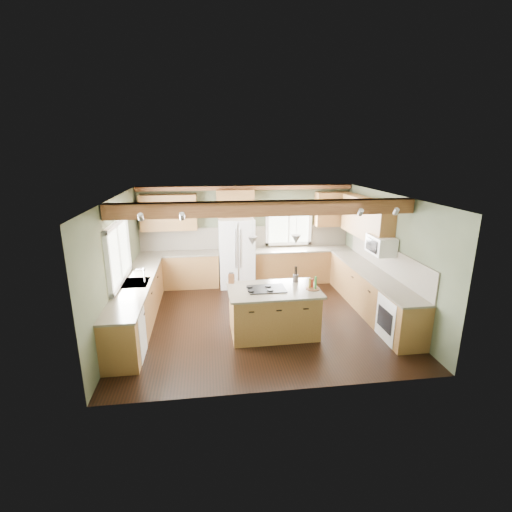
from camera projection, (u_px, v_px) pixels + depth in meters
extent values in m
plane|color=black|center=(259.00, 318.00, 7.94)|extent=(5.60, 5.60, 0.00)
plane|color=silver|center=(260.00, 197.00, 7.22)|extent=(5.60, 5.60, 0.00)
plane|color=#404833|center=(246.00, 234.00, 9.96)|extent=(5.60, 0.00, 5.60)
plane|color=#404833|center=(117.00, 266.00, 7.22)|extent=(0.00, 5.00, 5.00)
plane|color=#404833|center=(389.00, 255.00, 7.93)|extent=(0.00, 5.00, 5.00)
cube|color=#542918|center=(265.00, 208.00, 6.62)|extent=(5.55, 0.26, 0.26)
cube|color=#542918|center=(246.00, 188.00, 9.52)|extent=(5.55, 0.20, 0.10)
cube|color=brown|center=(246.00, 237.00, 9.97)|extent=(5.58, 0.03, 0.58)
cube|color=brown|center=(386.00, 259.00, 8.00)|extent=(0.03, 3.70, 0.58)
cube|color=brown|center=(180.00, 270.00, 9.68)|extent=(2.02, 0.60, 0.88)
cube|color=#50473B|center=(179.00, 254.00, 9.56)|extent=(2.06, 0.64, 0.04)
cube|color=brown|center=(302.00, 266.00, 10.10)|extent=(2.62, 0.60, 0.88)
cube|color=#50473B|center=(303.00, 249.00, 9.97)|extent=(2.66, 0.64, 0.04)
cube|color=brown|center=(138.00, 305.00, 7.55)|extent=(0.60, 3.70, 0.88)
cube|color=#50473B|center=(136.00, 283.00, 7.42)|extent=(0.64, 3.74, 0.04)
cube|color=brown|center=(371.00, 293.00, 8.18)|extent=(0.60, 3.70, 0.88)
cube|color=#50473B|center=(373.00, 273.00, 8.05)|extent=(0.64, 3.74, 0.04)
cube|color=brown|center=(169.00, 213.00, 9.36)|extent=(1.40, 0.35, 0.90)
cube|color=brown|center=(235.00, 203.00, 9.52)|extent=(0.96, 0.35, 0.70)
cube|color=brown|center=(366.00, 218.00, 8.59)|extent=(0.35, 2.20, 0.90)
cube|color=brown|center=(332.00, 209.00, 9.91)|extent=(0.90, 0.35, 0.90)
cube|color=white|center=(118.00, 253.00, 7.20)|extent=(0.04, 1.60, 1.05)
cube|color=white|center=(289.00, 224.00, 10.02)|extent=(1.10, 0.04, 1.00)
cube|color=#262628|center=(136.00, 283.00, 7.42)|extent=(0.50, 0.65, 0.03)
cylinder|color=#B2B2B7|center=(144.00, 276.00, 7.40)|extent=(0.02, 0.02, 0.28)
cube|color=white|center=(125.00, 335.00, 6.31)|extent=(0.60, 0.60, 0.84)
cube|color=white|center=(400.00, 319.00, 6.94)|extent=(0.60, 0.72, 0.84)
cube|color=white|center=(381.00, 245.00, 7.79)|extent=(0.40, 0.70, 0.38)
cone|color=#B2B2B7|center=(252.00, 241.00, 6.74)|extent=(0.18, 0.18, 0.16)
cone|color=#B2B2B7|center=(296.00, 239.00, 6.86)|extent=(0.18, 0.18, 0.16)
cube|color=white|center=(237.00, 252.00, 9.67)|extent=(0.90, 0.74, 1.80)
cube|color=brown|center=(273.00, 312.00, 7.20)|extent=(1.65, 1.02, 0.88)
cube|color=#50473B|center=(274.00, 290.00, 7.07)|extent=(1.76, 1.13, 0.04)
cube|color=black|center=(267.00, 289.00, 7.04)|extent=(0.72, 0.48, 0.02)
cube|color=brown|center=(231.00, 279.00, 7.36)|extent=(0.13, 0.11, 0.19)
cylinder|color=#3F3832|center=(296.00, 278.00, 7.44)|extent=(0.13, 0.13, 0.15)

